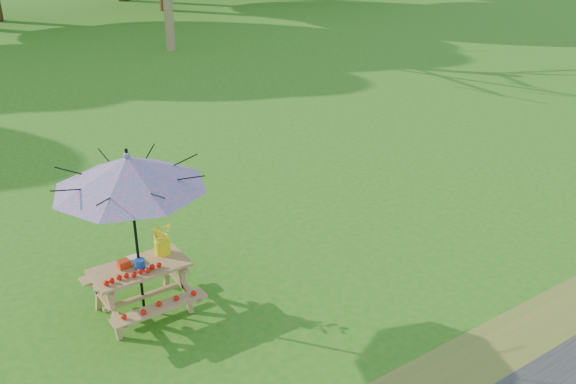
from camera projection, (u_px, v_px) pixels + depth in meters
ground at (119, 346)px, 7.68m from camera, size 120.00×120.00×0.00m
picnic_table at (142, 289)px, 8.19m from camera, size 1.20×1.32×0.67m
patio_umbrella at (129, 173)px, 7.51m from camera, size 1.93×1.93×2.25m
produce_bins at (133, 263)px, 8.02m from camera, size 0.29×0.34×0.13m
tomatoes_row at (133, 274)px, 7.82m from camera, size 0.77×0.13×0.07m
flower_bucket at (161, 237)px, 8.24m from camera, size 0.33×0.30×0.45m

